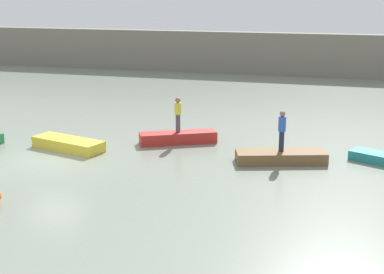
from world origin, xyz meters
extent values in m
plane|color=gray|center=(0.00, 0.00, 0.00)|extent=(120.00, 120.00, 0.00)
cube|color=gray|center=(0.00, 27.48, 1.79)|extent=(80.00, 1.20, 3.58)
cube|color=gold|center=(-0.13, 1.73, 0.25)|extent=(3.74, 2.12, 0.49)
cube|color=red|center=(4.47, 4.11, 0.27)|extent=(3.69, 2.51, 0.55)
cube|color=brown|center=(9.61, 2.32, 0.25)|extent=(4.01, 2.33, 0.49)
cylinder|color=#232838|center=(9.61, 2.32, 0.93)|extent=(0.22, 0.22, 0.88)
cylinder|color=blue|center=(9.61, 2.32, 1.69)|extent=(0.32, 0.32, 0.64)
sphere|color=#936B4C|center=(9.61, 2.32, 2.13)|extent=(0.24, 0.24, 0.24)
cylinder|color=#4C4C56|center=(4.47, 4.11, 0.98)|extent=(0.22, 0.22, 0.87)
cylinder|color=yellow|center=(4.47, 4.11, 1.70)|extent=(0.32, 0.32, 0.56)
sphere|color=#936B4C|center=(4.47, 4.11, 2.11)|extent=(0.26, 0.26, 0.26)
camera|label=1|loc=(12.16, -21.11, 7.26)|focal=53.09mm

